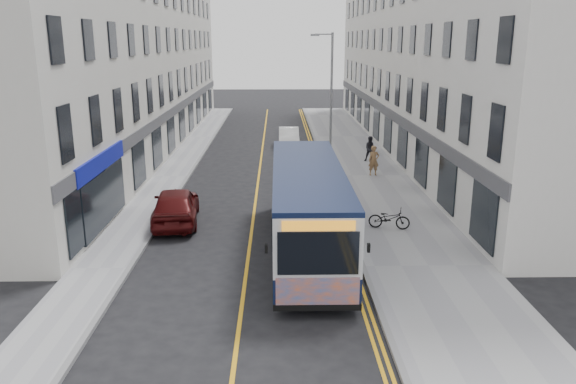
{
  "coord_description": "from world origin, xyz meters",
  "views": [
    {
      "loc": [
        1.08,
        -19.04,
        7.64
      ],
      "look_at": [
        1.5,
        3.04,
        1.6
      ],
      "focal_mm": 35.0,
      "sensor_mm": 36.0,
      "label": 1
    }
  ],
  "objects_px": {
    "pedestrian_near": "(374,161)",
    "car_white": "(289,137)",
    "pedestrian_far": "(371,149)",
    "streetlamp": "(330,97)",
    "bicycle": "(389,218)",
    "city_bus": "(307,206)",
    "car_maroon": "(176,205)"
  },
  "relations": [
    {
      "from": "pedestrian_near",
      "to": "car_maroon",
      "type": "xyz_separation_m",
      "value": [
        -9.82,
        -8.07,
        -0.18
      ]
    },
    {
      "from": "streetlamp",
      "to": "pedestrian_near",
      "type": "relative_size",
      "value": 4.7
    },
    {
      "from": "city_bus",
      "to": "car_white",
      "type": "relative_size",
      "value": 2.63
    },
    {
      "from": "pedestrian_near",
      "to": "car_white",
      "type": "bearing_deg",
      "value": 107.88
    },
    {
      "from": "pedestrian_far",
      "to": "pedestrian_near",
      "type": "bearing_deg",
      "value": -91.83
    },
    {
      "from": "streetlamp",
      "to": "pedestrian_far",
      "type": "height_order",
      "value": "streetlamp"
    },
    {
      "from": "streetlamp",
      "to": "pedestrian_near",
      "type": "distance_m",
      "value": 4.61
    },
    {
      "from": "pedestrian_far",
      "to": "car_white",
      "type": "bearing_deg",
      "value": 136.15
    },
    {
      "from": "city_bus",
      "to": "pedestrian_far",
      "type": "bearing_deg",
      "value": 72.38
    },
    {
      "from": "city_bus",
      "to": "pedestrian_near",
      "type": "xyz_separation_m",
      "value": [
        4.38,
        11.38,
        -0.76
      ]
    },
    {
      "from": "streetlamp",
      "to": "pedestrian_far",
      "type": "distance_m",
      "value": 4.81
    },
    {
      "from": "bicycle",
      "to": "car_white",
      "type": "xyz_separation_m",
      "value": [
        -3.71,
        18.86,
        0.12
      ]
    },
    {
      "from": "pedestrian_far",
      "to": "streetlamp",
      "type": "bearing_deg",
      "value": -142.79
    },
    {
      "from": "streetlamp",
      "to": "pedestrian_near",
      "type": "bearing_deg",
      "value": -39.96
    },
    {
      "from": "pedestrian_near",
      "to": "car_maroon",
      "type": "distance_m",
      "value": 12.71
    },
    {
      "from": "car_maroon",
      "to": "pedestrian_far",
      "type": "bearing_deg",
      "value": -136.61
    },
    {
      "from": "streetlamp",
      "to": "city_bus",
      "type": "bearing_deg",
      "value": -98.5
    },
    {
      "from": "car_maroon",
      "to": "bicycle",
      "type": "bearing_deg",
      "value": 166.27
    },
    {
      "from": "bicycle",
      "to": "pedestrian_far",
      "type": "height_order",
      "value": "pedestrian_far"
    },
    {
      "from": "pedestrian_near",
      "to": "car_white",
      "type": "xyz_separation_m",
      "value": [
        -4.63,
        9.54,
        -0.29
      ]
    },
    {
      "from": "pedestrian_far",
      "to": "car_white",
      "type": "xyz_separation_m",
      "value": [
        -5.07,
        5.75,
        -0.23
      ]
    },
    {
      "from": "bicycle",
      "to": "city_bus",
      "type": "bearing_deg",
      "value": 134.77
    },
    {
      "from": "city_bus",
      "to": "bicycle",
      "type": "distance_m",
      "value": 4.2
    },
    {
      "from": "streetlamp",
      "to": "car_white",
      "type": "xyz_separation_m",
      "value": [
        -2.25,
        7.55,
        -3.7
      ]
    },
    {
      "from": "pedestrian_near",
      "to": "pedestrian_far",
      "type": "height_order",
      "value": "pedestrian_near"
    },
    {
      "from": "car_white",
      "to": "city_bus",
      "type": "bearing_deg",
      "value": -89.25
    },
    {
      "from": "streetlamp",
      "to": "bicycle",
      "type": "bearing_deg",
      "value": -82.61
    },
    {
      "from": "pedestrian_near",
      "to": "bicycle",
      "type": "bearing_deg",
      "value": -103.6
    },
    {
      "from": "bicycle",
      "to": "car_maroon",
      "type": "relative_size",
      "value": 0.36
    },
    {
      "from": "city_bus",
      "to": "car_maroon",
      "type": "bearing_deg",
      "value": 148.68
    },
    {
      "from": "car_white",
      "to": "car_maroon",
      "type": "distance_m",
      "value": 18.36
    },
    {
      "from": "streetlamp",
      "to": "car_maroon",
      "type": "relative_size",
      "value": 1.72
    }
  ]
}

